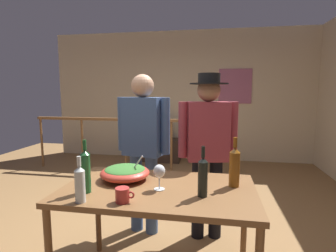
{
  "coord_description": "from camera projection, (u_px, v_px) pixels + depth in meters",
  "views": [
    {
      "loc": [
        0.78,
        -2.64,
        1.52
      ],
      "look_at": [
        0.38,
        -0.39,
        1.22
      ],
      "focal_mm": 28.34,
      "sensor_mm": 36.0,
      "label": 1
    }
  ],
  "objects": [
    {
      "name": "stair_railing",
      "position": [
        155.0,
        136.0,
        4.89
      ],
      "size": [
        3.61,
        0.1,
        1.06
      ],
      "color": "brown",
      "rests_on": "ground_plane"
    },
    {
      "name": "wine_bottle_clear",
      "position": [
        80.0,
        183.0,
        1.68
      ],
      "size": [
        0.07,
        0.07,
        0.3
      ],
      "color": "silver",
      "rests_on": "serving_table"
    },
    {
      "name": "serving_table",
      "position": [
        159.0,
        197.0,
        1.97
      ],
      "size": [
        1.41,
        0.83,
        0.81
      ],
      "color": "brown",
      "rests_on": "ground_plane"
    },
    {
      "name": "framed_picture",
      "position": [
        235.0,
        86.0,
        5.62
      ],
      "size": [
        0.68,
        0.03,
        0.73
      ],
      "primitive_type": "cube",
      "color": "#AF5F7C"
    },
    {
      "name": "person_standing_left",
      "position": [
        143.0,
        140.0,
        2.78
      ],
      "size": [
        0.58,
        0.29,
        1.69
      ],
      "rotation": [
        0.0,
        0.0,
        2.94
      ],
      "color": "#3D5684",
      "rests_on": "ground_plane"
    },
    {
      "name": "wine_bottle_green",
      "position": [
        86.0,
        171.0,
        1.84
      ],
      "size": [
        0.07,
        0.07,
        0.37
      ],
      "color": "#1E5628",
      "rests_on": "serving_table"
    },
    {
      "name": "wine_bottle_dark",
      "position": [
        203.0,
        176.0,
        1.77
      ],
      "size": [
        0.07,
        0.07,
        0.35
      ],
      "color": "black",
      "rests_on": "serving_table"
    },
    {
      "name": "flat_screen_tv",
      "position": [
        159.0,
        128.0,
        5.7
      ],
      "size": [
        0.55,
        0.12,
        0.41
      ],
      "color": "black",
      "rests_on": "tv_console"
    },
    {
      "name": "mug_red",
      "position": [
        123.0,
        195.0,
        1.69
      ],
      "size": [
        0.13,
        0.09,
        0.09
      ],
      "color": "#B7332D",
      "rests_on": "serving_table"
    },
    {
      "name": "back_wall",
      "position": [
        180.0,
        96.0,
        5.91
      ],
      "size": [
        5.77,
        0.1,
        2.81
      ],
      "primitive_type": "cube",
      "color": "beige",
      "rests_on": "ground_plane"
    },
    {
      "name": "wine_glass",
      "position": [
        159.0,
        172.0,
        1.9
      ],
      "size": [
        0.09,
        0.09,
        0.19
      ],
      "color": "silver",
      "rests_on": "serving_table"
    },
    {
      "name": "wine_bottle_amber",
      "position": [
        234.0,
        166.0,
        1.96
      ],
      "size": [
        0.08,
        0.08,
        0.37
      ],
      "color": "brown",
      "rests_on": "serving_table"
    },
    {
      "name": "person_standing_right",
      "position": [
        208.0,
        142.0,
        2.66
      ],
      "size": [
        0.59,
        0.38,
        1.69
      ],
      "rotation": [
        0.0,
        0.0,
        3.34
      ],
      "color": "black",
      "rests_on": "ground_plane"
    },
    {
      "name": "ground_plane",
      "position": [
        140.0,
        230.0,
        2.91
      ],
      "size": [
        8.5,
        8.5,
        0.0
      ],
      "primitive_type": "plane",
      "color": "olive"
    },
    {
      "name": "tv_console",
      "position": [
        160.0,
        150.0,
        5.79
      ],
      "size": [
        0.9,
        0.4,
        0.49
      ],
      "primitive_type": "cube",
      "color": "#38281E",
      "rests_on": "ground_plane"
    },
    {
      "name": "salad_bowl",
      "position": [
        125.0,
        172.0,
        2.12
      ],
      "size": [
        0.39,
        0.39,
        0.2
      ],
      "color": "#CC3D2D",
      "rests_on": "serving_table"
    }
  ]
}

